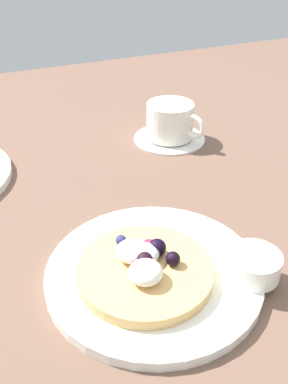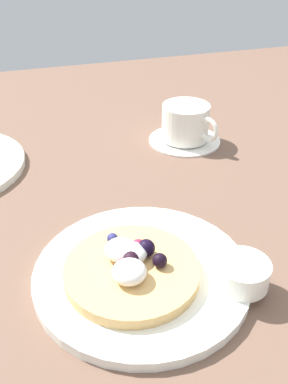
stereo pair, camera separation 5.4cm
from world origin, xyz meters
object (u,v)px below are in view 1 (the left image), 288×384
coffee_cup (171,120)px  pancake_plate (157,272)px  syrup_ramekin (254,265)px  coffee_saucer (169,138)px

coffee_cup → pancake_plate: bearing=-119.3°
syrup_ramekin → coffee_cup: 0.36m
syrup_ramekin → coffee_saucer: (0.08, 0.36, -0.02)m
syrup_ramekin → coffee_saucer: bearing=77.4°
syrup_ramekin → coffee_saucer: 0.37m
pancake_plate → coffee_saucer: 0.35m
pancake_plate → syrup_ramekin: 0.11m
coffee_cup → coffee_saucer: bearing=115.0°
pancake_plate → coffee_saucer: size_ratio=1.89×
pancake_plate → syrup_ramekin: (0.09, -0.05, 0.02)m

